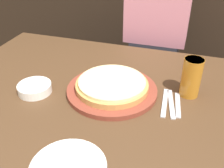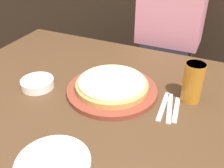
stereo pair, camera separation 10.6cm
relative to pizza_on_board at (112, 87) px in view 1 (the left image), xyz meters
name	(u,v)px [view 1 (the left image)]	position (x,y,z in m)	size (l,w,h in m)	color
dining_table	(104,159)	(-0.03, -0.04, -0.39)	(1.42, 1.03, 0.73)	#4C331E
pizza_on_board	(112,87)	(0.00, 0.00, 0.00)	(0.37, 0.37, 0.06)	brown
beer_glass	(192,76)	(0.30, 0.08, 0.06)	(0.08, 0.08, 0.16)	#B7701E
side_bowl	(35,88)	(-0.30, -0.09, -0.01)	(0.14, 0.14, 0.04)	white
fork	(165,102)	(0.22, -0.01, -0.02)	(0.03, 0.19, 0.00)	silver
dinner_knife	(171,104)	(0.24, -0.01, -0.02)	(0.05, 0.19, 0.00)	silver
spoon	(178,105)	(0.27, -0.01, -0.02)	(0.04, 0.16, 0.00)	silver
diner_person	(154,50)	(0.07, 0.66, -0.12)	(0.36, 0.20, 1.30)	#33333D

